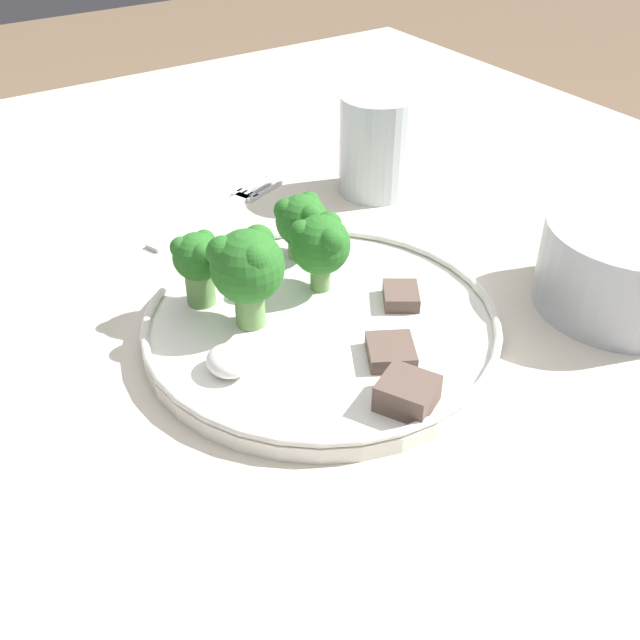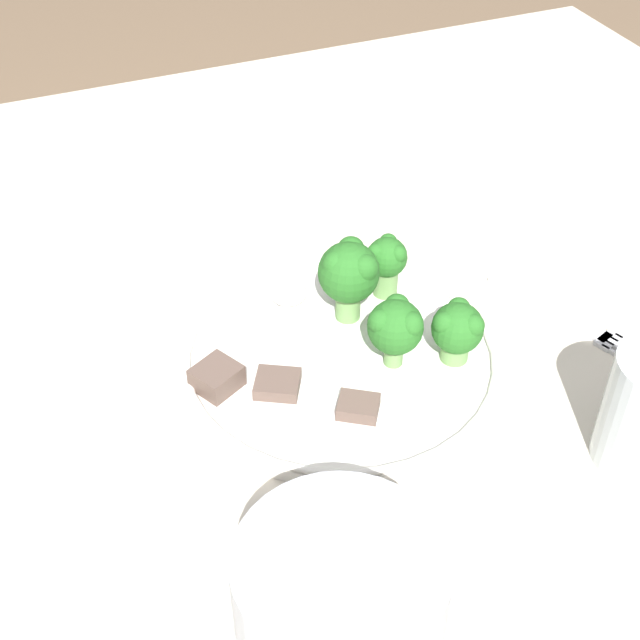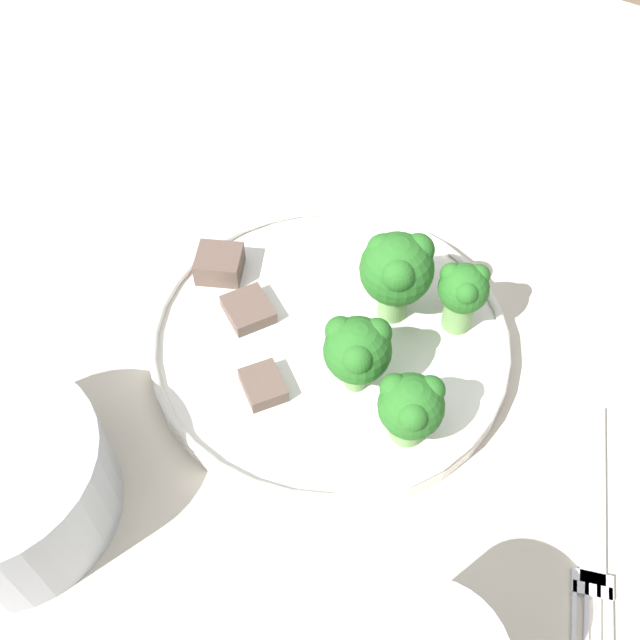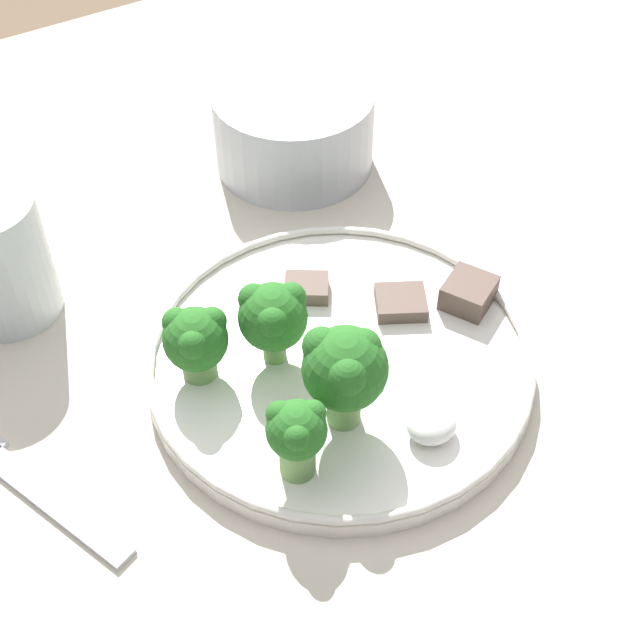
{
  "view_description": "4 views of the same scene",
  "coord_description": "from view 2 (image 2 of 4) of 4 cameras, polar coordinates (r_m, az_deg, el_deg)",
  "views": [
    {
      "loc": [
        0.38,
        -0.22,
        1.07
      ],
      "look_at": [
        0.04,
        0.0,
        0.77
      ],
      "focal_mm": 42.0,
      "sensor_mm": 36.0,
      "label": 1
    },
    {
      "loc": [
        0.23,
        0.51,
        1.24
      ],
      "look_at": [
        0.02,
        -0.0,
        0.77
      ],
      "focal_mm": 50.0,
      "sensor_mm": 36.0,
      "label": 2
    },
    {
      "loc": [
        -0.16,
        0.29,
        1.18
      ],
      "look_at": [
        0.01,
        0.03,
        0.78
      ],
      "focal_mm": 42.0,
      "sensor_mm": 36.0,
      "label": 3
    },
    {
      "loc": [
        -0.2,
        -0.3,
        1.19
      ],
      "look_at": [
        0.0,
        0.02,
        0.79
      ],
      "focal_mm": 50.0,
      "sensor_mm": 36.0,
      "label": 4
    }
  ],
  "objects": [
    {
      "name": "table",
      "position": [
        0.82,
        1.54,
        -6.27
      ],
      "size": [
        1.23,
        1.13,
        0.74
      ],
      "color": "beige",
      "rests_on": "ground_plane"
    },
    {
      "name": "dinner_plate",
      "position": [
        0.73,
        1.32,
        -2.49
      ],
      "size": [
        0.26,
        0.26,
        0.02
      ],
      "color": "white",
      "rests_on": "table"
    },
    {
      "name": "fork",
      "position": [
        0.81,
        15.7,
        0.06
      ],
      "size": [
        0.08,
        0.17,
        0.0
      ],
      "color": "silver",
      "rests_on": "table"
    },
    {
      "name": "cream_bowl",
      "position": [
        0.56,
        1.3,
        -17.09
      ],
      "size": [
        0.13,
        0.13,
        0.07
      ],
      "color": "#B7BCC6",
      "rests_on": "table"
    },
    {
      "name": "broccoli_floret_near_rim_left",
      "position": [
        0.7,
        4.85,
        -0.39
      ],
      "size": [
        0.05,
        0.04,
        0.06
      ],
      "color": "#709E56",
      "rests_on": "dinner_plate"
    },
    {
      "name": "broccoli_floret_center_left",
      "position": [
        0.74,
        1.85,
        3.07
      ],
      "size": [
        0.05,
        0.05,
        0.07
      ],
      "color": "#709E56",
      "rests_on": "dinner_plate"
    },
    {
      "name": "broccoli_floret_back_left",
      "position": [
        0.77,
        4.3,
        3.84
      ],
      "size": [
        0.04,
        0.04,
        0.06
      ],
      "color": "#709E56",
      "rests_on": "dinner_plate"
    },
    {
      "name": "broccoli_floret_front_left",
      "position": [
        0.71,
        8.79,
        -0.53
      ],
      "size": [
        0.04,
        0.04,
        0.05
      ],
      "color": "#709E56",
      "rests_on": "dinner_plate"
    },
    {
      "name": "meat_slice_front_slice",
      "position": [
        0.68,
        2.46,
        -5.57
      ],
      "size": [
        0.04,
        0.04,
        0.01
      ],
      "color": "brown",
      "rests_on": "dinner_plate"
    },
    {
      "name": "meat_slice_middle_slice",
      "position": [
        0.7,
        -2.74,
        -4.1
      ],
      "size": [
        0.05,
        0.04,
        0.01
      ],
      "color": "brown",
      "rests_on": "dinner_plate"
    },
    {
      "name": "meat_slice_rear_slice",
      "position": [
        0.7,
        -6.63,
        -3.67
      ],
      "size": [
        0.04,
        0.04,
        0.02
      ],
      "color": "brown",
      "rests_on": "dinner_plate"
    },
    {
      "name": "sauce_dollop",
      "position": [
        0.78,
        -1.98,
        1.69
      ],
      "size": [
        0.03,
        0.03,
        0.02
      ],
      "color": "white",
      "rests_on": "dinner_plate"
    }
  ]
}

